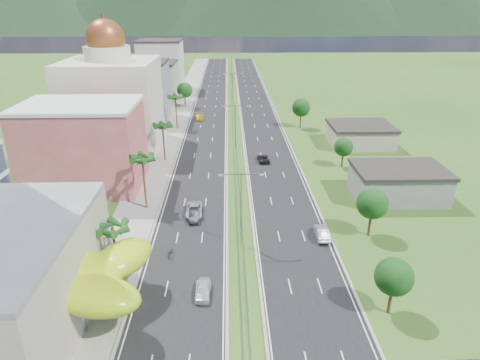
{
  "coord_description": "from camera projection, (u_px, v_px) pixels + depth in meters",
  "views": [
    {
      "loc": [
        -1.64,
        -42.76,
        32.23
      ],
      "look_at": [
        0.05,
        17.03,
        7.0
      ],
      "focal_mm": 32.0,
      "sensor_mm": 36.0,
      "label": 1
    }
  ],
  "objects": [
    {
      "name": "ground",
      "position": [
        244.0,
        287.0,
        51.95
      ],
      "size": [
        500.0,
        500.0,
        0.0
      ],
      "primitive_type": "plane",
      "color": "#2D5119",
      "rests_on": "ground"
    },
    {
      "name": "road_left",
      "position": [
        210.0,
        111.0,
        134.64
      ],
      "size": [
        11.0,
        260.0,
        0.04
      ],
      "primitive_type": "cube",
      "color": "black",
      "rests_on": "ground"
    },
    {
      "name": "road_right",
      "position": [
        257.0,
        110.0,
        135.03
      ],
      "size": [
        11.0,
        260.0,
        0.04
      ],
      "primitive_type": "cube",
      "color": "black",
      "rests_on": "ground"
    },
    {
      "name": "sidewalk_left",
      "position": [
        179.0,
        111.0,
        134.38
      ],
      "size": [
        7.0,
        260.0,
        0.12
      ],
      "primitive_type": "cube",
      "color": "gray",
      "rests_on": "ground"
    },
    {
      "name": "median_guardrail",
      "position": [
        234.0,
        124.0,
        118.01
      ],
      "size": [
        0.1,
        216.06,
        0.76
      ],
      "color": "gray",
      "rests_on": "ground"
    },
    {
      "name": "streetlight_median_b",
      "position": [
        241.0,
        202.0,
        58.54
      ],
      "size": [
        6.04,
        0.25,
        11.0
      ],
      "color": "gray",
      "rests_on": "ground"
    },
    {
      "name": "streetlight_median_c",
      "position": [
        236.0,
        124.0,
        95.38
      ],
      "size": [
        6.04,
        0.25,
        11.0
      ],
      "color": "gray",
      "rests_on": "ground"
    },
    {
      "name": "streetlight_median_d",
      "position": [
        233.0,
        86.0,
        136.82
      ],
      "size": [
        6.04,
        0.25,
        11.0
      ],
      "color": "gray",
      "rests_on": "ground"
    },
    {
      "name": "streetlight_median_e",
      "position": [
        232.0,
        66.0,
        178.27
      ],
      "size": [
        6.04,
        0.25,
        11.0
      ],
      "color": "gray",
      "rests_on": "ground"
    },
    {
      "name": "lime_canopy",
      "position": [
        59.0,
        275.0,
        45.8
      ],
      "size": [
        18.0,
        15.0,
        7.4
      ],
      "color": "#AAD514",
      "rests_on": "ground"
    },
    {
      "name": "pink_shophouse",
      "position": [
        84.0,
        147.0,
        77.78
      ],
      "size": [
        20.0,
        15.0,
        15.0
      ],
      "primitive_type": "cube",
      "color": "#BB4C5A",
      "rests_on": "ground"
    },
    {
      "name": "domed_building",
      "position": [
        113.0,
        99.0,
        97.46
      ],
      "size": [
        20.0,
        20.0,
        28.7
      ],
      "color": "beige",
      "rests_on": "ground"
    },
    {
      "name": "midrise_grey",
      "position": [
        139.0,
        92.0,
        121.82
      ],
      "size": [
        16.0,
        15.0,
        16.0
      ],
      "primitive_type": "cube",
      "color": "slate",
      "rests_on": "ground"
    },
    {
      "name": "midrise_beige",
      "position": [
        152.0,
        84.0,
        142.66
      ],
      "size": [
        16.0,
        15.0,
        13.0
      ],
      "primitive_type": "cube",
      "color": "#ACA08E",
      "rests_on": "ground"
    },
    {
      "name": "midrise_white",
      "position": [
        161.0,
        66.0,
        162.88
      ],
      "size": [
        16.0,
        15.0,
        18.0
      ],
      "primitive_type": "cube",
      "color": "silver",
      "rests_on": "ground"
    },
    {
      "name": "shed_near",
      "position": [
        398.0,
        184.0,
        74.73
      ],
      "size": [
        15.0,
        10.0,
        5.0
      ],
      "primitive_type": "cube",
      "color": "slate",
      "rests_on": "ground"
    },
    {
      "name": "shed_far",
      "position": [
        360.0,
        136.0,
        102.53
      ],
      "size": [
        14.0,
        12.0,
        4.4
      ],
      "primitive_type": "cube",
      "color": "#ACA08E",
      "rests_on": "ground"
    },
    {
      "name": "palm_tree_b",
      "position": [
        113.0,
        230.0,
        50.64
      ],
      "size": [
        3.6,
        3.6,
        8.1
      ],
      "color": "#47301C",
      "rests_on": "ground"
    },
    {
      "name": "palm_tree_c",
      "position": [
        142.0,
        160.0,
        68.5
      ],
      "size": [
        3.6,
        3.6,
        9.6
      ],
      "color": "#47301C",
      "rests_on": "ground"
    },
    {
      "name": "palm_tree_d",
      "position": [
        163.0,
        127.0,
        90.06
      ],
      "size": [
        3.6,
        3.6,
        8.6
      ],
      "color": "#47301C",
      "rests_on": "ground"
    },
    {
      "name": "palm_tree_e",
      "position": [
        176.0,
        98.0,
        112.79
      ],
      "size": [
        3.6,
        3.6,
        9.4
      ],
      "color": "#47301C",
      "rests_on": "ground"
    },
    {
      "name": "leafy_tree_lfar",
      "position": [
        185.0,
        90.0,
        136.87
      ],
      "size": [
        4.9,
        4.9,
        8.05
      ],
      "color": "#47301C",
      "rests_on": "ground"
    },
    {
      "name": "leafy_tree_ra",
      "position": [
        394.0,
        277.0,
        45.9
      ],
      "size": [
        4.2,
        4.2,
        6.9
      ],
      "color": "#47301C",
      "rests_on": "ground"
    },
    {
      "name": "leafy_tree_rb",
      "position": [
        372.0,
        204.0,
        61.48
      ],
      "size": [
        4.55,
        4.55,
        7.47
      ],
      "color": "#47301C",
      "rests_on": "ground"
    },
    {
      "name": "leafy_tree_rc",
      "position": [
        344.0,
        147.0,
        87.66
      ],
      "size": [
        3.85,
        3.85,
        6.33
      ],
      "color": "#47301C",
      "rests_on": "ground"
    },
    {
      "name": "leafy_tree_rd",
      "position": [
        301.0,
        108.0,
        114.72
      ],
      "size": [
        4.9,
        4.9,
        8.05
      ],
      "color": "#47301C",
      "rests_on": "ground"
    },
    {
      "name": "mountain_ridge",
      "position": [
        283.0,
        32.0,
        467.97
      ],
      "size": [
        860.0,
        140.0,
        90.0
      ],
      "primitive_type": null,
      "color": "black",
      "rests_on": "ground"
    },
    {
      "name": "car_white_near_left",
      "position": [
        203.0,
        290.0,
        50.24
      ],
      "size": [
        1.83,
        4.28,
        1.44
      ],
      "primitive_type": "imported",
      "rotation": [
        0.0,
        0.0,
        -0.03
      ],
      "color": "silver",
      "rests_on": "road_left"
    },
    {
      "name": "car_dark_left",
      "position": [
        194.0,
        215.0,
        67.78
      ],
      "size": [
        1.76,
        4.46,
        1.44
      ],
      "primitive_type": "imported",
      "rotation": [
        0.0,
        0.0,
        0.05
      ],
      "color": "black",
      "rests_on": "road_left"
    },
    {
      "name": "car_silver_mid_left",
      "position": [
        194.0,
        210.0,
        69.32
      ],
      "size": [
        2.78,
        5.7,
        1.56
      ],
      "primitive_type": "imported",
      "rotation": [
        0.0,
        0.0,
        0.03
      ],
      "color": "#B3B7BB",
      "rests_on": "road_left"
    },
    {
      "name": "car_yellow_far_left",
      "position": [
        200.0,
        117.0,
        124.46
      ],
      "size": [
        2.67,
        5.39,
        1.51
      ],
      "primitive_type": "imported",
      "rotation": [
        0.0,
        0.0,
        0.11
      ],
      "color": "gold",
      "rests_on": "road_left"
    },
    {
      "name": "car_silver_right",
      "position": [
        322.0,
        232.0,
        62.52
      ],
      "size": [
        1.88,
        4.97,
        1.62
      ],
      "primitive_type": "imported",
      "rotation": [
        0.0,
        0.0,
        3.11
      ],
      "color": "#A2A4AA",
      "rests_on": "road_right"
    },
    {
      "name": "car_dark_far_right",
      "position": [
        263.0,
        158.0,
        92.2
      ],
      "size": [
        2.52,
        4.93,
        1.33
      ],
      "primitive_type": "imported",
      "rotation": [
        0.0,
        0.0,
        3.21
      ],
      "color": "black",
      "rests_on": "road_right"
    },
    {
      "name": "motorcycle",
      "position": [
        170.0,
        252.0,
        57.94
      ],
      "size": [
        0.96,
        2.23,
        1.38
      ],
      "primitive_type": "imported",
      "rotation": [
        0.0,
        0.0,
        -0.14
      ],
      "color": "black",
      "rests_on": "road_left"
    }
  ]
}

